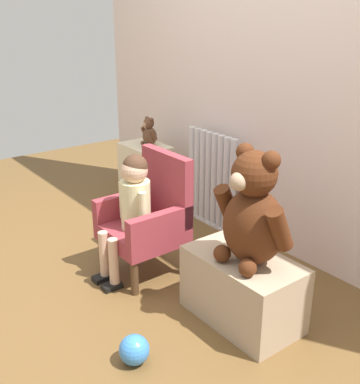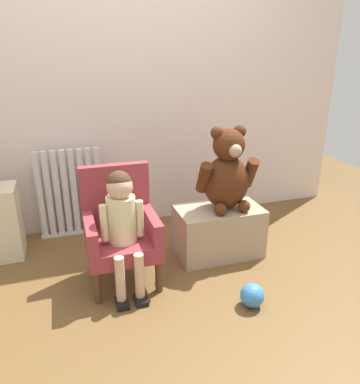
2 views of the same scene
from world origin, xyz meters
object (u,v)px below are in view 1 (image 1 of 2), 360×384
object	(u,v)px
low_bench	(242,289)
toy_ball	(134,350)
small_dresser	(146,177)
child_armchair	(149,217)
child_figure	(132,199)
small_teddy_bear	(149,133)
radiator	(211,180)
large_teddy_bear	(253,214)

from	to	relation	value
low_bench	toy_ball	bearing A→B (deg)	-94.78
low_bench	toy_ball	world-z (taller)	low_bench
small_dresser	child_armchair	world-z (taller)	child_armchair
child_armchair	child_figure	xyz separation A→B (m)	(0.00, -0.12, 0.14)
low_bench	small_teddy_bear	distance (m)	1.62
small_dresser	child_figure	distance (m)	1.05
small_dresser	radiator	bearing A→B (deg)	19.72
small_dresser	low_bench	size ratio (longest dim) A/B	0.87
large_teddy_bear	small_teddy_bear	size ratio (longest dim) A/B	2.63
small_teddy_bear	low_bench	bearing A→B (deg)	-16.97
toy_ball	radiator	bearing A→B (deg)	126.52
large_teddy_bear	toy_ball	xyz separation A→B (m)	(-0.10, -0.61, -0.53)
child_armchair	small_dresser	bearing A→B (deg)	147.66
small_dresser	child_armchair	size ratio (longest dim) A/B	0.72
radiator	child_figure	world-z (taller)	child_figure
child_figure	low_bench	size ratio (longest dim) A/B	1.26
small_dresser	small_teddy_bear	xyz separation A→B (m)	(0.02, 0.02, 0.35)
small_teddy_bear	toy_ball	xyz separation A→B (m)	(1.44, -1.06, -0.54)
child_armchair	toy_ball	xyz separation A→B (m)	(0.65, -0.53, -0.27)
small_teddy_bear	radiator	bearing A→B (deg)	18.04
toy_ball	large_teddy_bear	bearing A→B (deg)	81.05
toy_ball	child_armchair	bearing A→B (deg)	140.99
small_dresser	child_figure	size ratio (longest dim) A/B	0.69
child_figure	low_bench	bearing A→B (deg)	15.90
child_armchair	small_teddy_bear	world-z (taller)	small_teddy_bear
radiator	small_teddy_bear	distance (m)	0.61
radiator	low_bench	distance (m)	1.16
radiator	child_armchair	xyz separation A→B (m)	(0.27, -0.71, 0.00)
radiator	low_bench	xyz separation A→B (m)	(0.96, -0.63, -0.17)
radiator	toy_ball	size ratio (longest dim) A/B	4.98
small_dresser	toy_ball	distance (m)	1.80
small_dresser	child_armchair	bearing A→B (deg)	-32.34
child_armchair	child_figure	distance (m)	0.18
radiator	large_teddy_bear	size ratio (longest dim) A/B	1.21
radiator	toy_ball	distance (m)	1.56
radiator	toy_ball	xyz separation A→B (m)	(0.91, -1.23, -0.27)
radiator	small_dresser	bearing A→B (deg)	-160.28
child_armchair	low_bench	xyz separation A→B (m)	(0.70, 0.08, -0.17)
large_teddy_bear	small_teddy_bear	world-z (taller)	large_teddy_bear
large_teddy_bear	toy_ball	size ratio (longest dim) A/B	4.12
low_bench	small_teddy_bear	world-z (taller)	small_teddy_bear
small_dresser	small_teddy_bear	size ratio (longest dim) A/B	2.37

